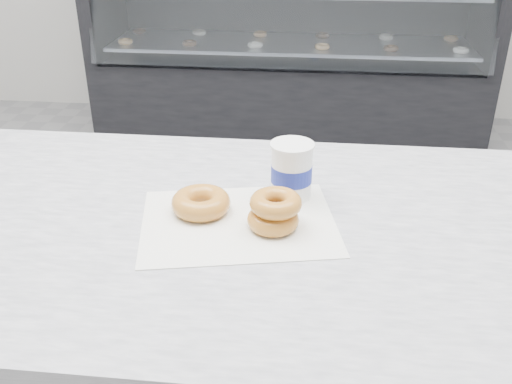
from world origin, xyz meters
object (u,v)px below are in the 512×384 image
at_px(donut_single, 201,202).
at_px(coffee_cup, 292,170).
at_px(donut_stack, 274,211).
at_px(display_case, 290,57).

height_order(donut_single, coffee_cup, coffee_cup).
height_order(donut_stack, coffee_cup, coffee_cup).
relative_size(display_case, donut_single, 22.21).
xyz_separation_m(display_case, donut_stack, (0.11, -2.73, 0.44)).
height_order(display_case, donut_stack, display_case).
bearing_deg(donut_stack, coffee_cup, 79.27).
distance_m(display_case, coffee_cup, 2.66).
bearing_deg(donut_stack, donut_single, 163.82).
bearing_deg(coffee_cup, donut_single, -176.19).
xyz_separation_m(donut_single, coffee_cup, (0.16, 0.08, 0.04)).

